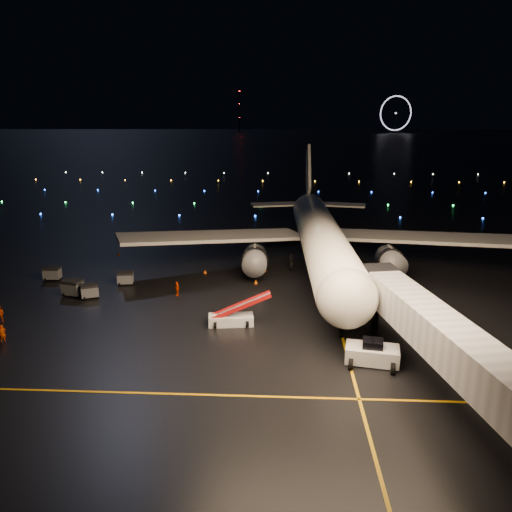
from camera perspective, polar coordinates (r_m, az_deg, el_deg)
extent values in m
plane|color=black|center=(344.28, 2.03, 12.03)|extent=(2000.00, 2000.00, 0.00)
cube|color=#D39807|center=(62.36, 8.38, -3.80)|extent=(0.25, 80.00, 0.02)
cube|color=#D39807|center=(40.82, -13.50, -14.97)|extent=(60.00, 0.25, 0.02)
cube|color=silver|center=(44.73, 13.15, -10.57)|extent=(4.86, 3.12, 2.15)
imported|color=#FE4400|center=(53.20, -27.00, -7.88)|extent=(0.69, 0.74, 1.70)
imported|color=#FE4400|center=(58.17, -27.22, -5.90)|extent=(0.91, 0.71, 1.83)
imported|color=#FE4400|center=(60.19, -9.01, -3.69)|extent=(0.92, 1.06, 1.71)
cone|color=#F85605|center=(63.81, -0.03, -2.94)|extent=(0.52, 0.52, 0.53)
cone|color=#F85605|center=(68.84, 1.05, -1.57)|extent=(0.51, 0.51, 0.49)
cone|color=#F85605|center=(68.39, -5.84, -1.77)|extent=(0.47, 0.47, 0.49)
cone|color=#F85605|center=(79.77, -15.44, 0.25)|extent=(0.51, 0.51, 0.52)
cylinder|color=black|center=(786.49, -1.90, 16.27)|extent=(1.80, 1.80, 64.00)
cube|color=slate|center=(65.55, -14.70, -2.46)|extent=(2.08, 1.61, 1.61)
cube|color=slate|center=(63.24, -20.21, -3.45)|extent=(2.57, 2.10, 1.90)
cube|color=slate|center=(61.87, -18.47, -3.82)|extent=(2.33, 2.04, 1.65)
cube|color=slate|center=(70.36, -22.26, -1.86)|extent=(2.09, 1.52, 1.71)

